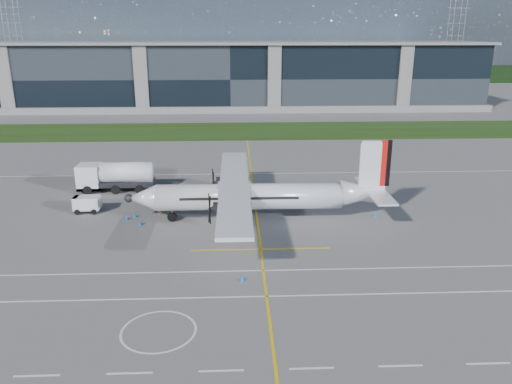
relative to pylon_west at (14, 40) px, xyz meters
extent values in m
plane|color=#555250|center=(80.00, -110.00, -15.00)|extent=(400.00, 400.00, 0.00)
cube|color=#1E390F|center=(80.00, -102.00, -14.98)|extent=(400.00, 18.00, 0.04)
cube|color=black|center=(80.00, -70.00, -7.50)|extent=(120.00, 20.00, 15.00)
cube|color=black|center=(80.00, -10.00, -12.00)|extent=(400.00, 6.00, 6.00)
cube|color=yellow|center=(83.00, -140.00, -14.99)|extent=(0.20, 70.00, 0.01)
cube|color=white|center=(80.00, -164.00, -14.99)|extent=(90.00, 0.15, 0.01)
imported|color=#F25907|center=(73.17, -146.99, -14.03)|extent=(0.86, 0.96, 1.94)
cone|color=blue|center=(71.63, -149.82, -14.75)|extent=(0.36, 0.36, 0.50)
cone|color=blue|center=(81.31, -161.64, -14.75)|extent=(0.36, 0.36, 0.50)
cone|color=blue|center=(81.06, -136.30, -14.75)|extent=(0.36, 0.36, 0.50)
cone|color=blue|center=(94.97, -148.44, -14.75)|extent=(0.36, 0.36, 0.50)
cone|color=blue|center=(70.11, -148.31, -14.75)|extent=(0.36, 0.36, 0.50)
cone|color=blue|center=(70.76, -147.62, -14.75)|extent=(0.36, 0.36, 0.50)
camera|label=1|loc=(80.93, -195.15, 2.76)|focal=35.00mm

